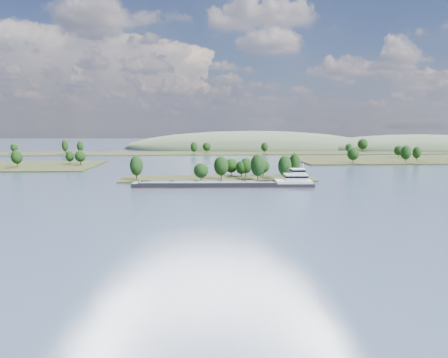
{
  "coord_description": "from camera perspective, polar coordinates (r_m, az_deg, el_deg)",
  "views": [
    {
      "loc": [
        -11.7,
        -47.75,
        27.5
      ],
      "look_at": [
        0.1,
        130.0,
        6.0
      ],
      "focal_mm": 35.0,
      "sensor_mm": 36.0,
      "label": 1
    }
  ],
  "objects": [
    {
      "name": "tree_island",
      "position": [
        228.31,
        0.59,
        0.95
      ],
      "size": [
        100.0,
        31.16,
        14.66
      ],
      "color": "#262D14",
      "rests_on": "ground"
    },
    {
      "name": "hill_west",
      "position": [
        553.1,
        3.66,
        4.02
      ],
      "size": [
        320.0,
        160.0,
        44.0
      ],
      "primitive_type": "ellipsoid",
      "color": "#435339",
      "rests_on": "ground"
    },
    {
      "name": "ground",
      "position": [
        170.39,
        0.19,
        -2.41
      ],
      "size": [
        1800.0,
        1800.0,
        0.0
      ],
      "primitive_type": "plane",
      "color": "#3B4B66",
      "rests_on": "ground"
    },
    {
      "name": "back_shoreline",
      "position": [
        448.92,
        -0.97,
        3.46
      ],
      "size": [
        900.0,
        60.0,
        15.35
      ],
      "color": "#262D14",
      "rests_on": "ground"
    },
    {
      "name": "hill_east",
      "position": [
        585.35,
        23.91,
        3.6
      ],
      "size": [
        260.0,
        140.0,
        36.0
      ],
      "primitive_type": "ellipsoid",
      "color": "#435339",
      "rests_on": "ground"
    },
    {
      "name": "cargo_barge",
      "position": [
        201.07,
        1.62,
        -0.57
      ],
      "size": [
        83.5,
        13.97,
        11.24
      ],
      "color": "black",
      "rests_on": "ground"
    }
  ]
}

